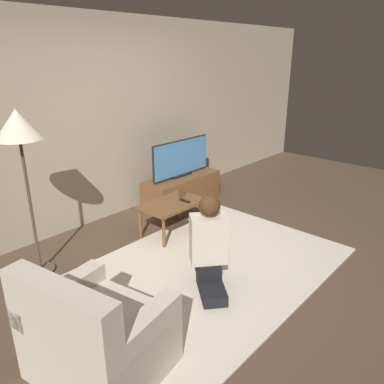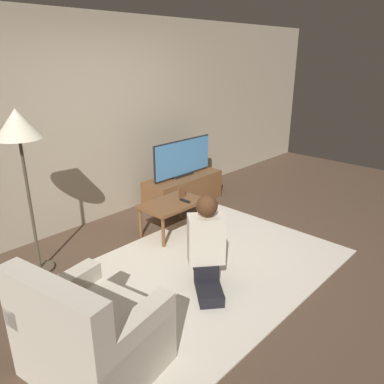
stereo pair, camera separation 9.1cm
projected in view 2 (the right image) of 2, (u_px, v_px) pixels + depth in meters
name	position (u px, v px, depth m)	size (l,w,h in m)	color
ground_plane	(207.00, 268.00, 3.93)	(10.00, 10.00, 0.00)	brown
wall_back	(93.00, 123.00, 4.72)	(10.00, 0.06, 2.60)	tan
rug	(207.00, 268.00, 3.93)	(2.87, 2.02, 0.02)	beige
tv_stand	(183.00, 190.00, 5.58)	(1.23, 0.47, 0.43)	brown
tv	(183.00, 158.00, 5.41)	(1.09, 0.08, 0.54)	black
coffee_table	(172.00, 206.00, 4.59)	(0.77, 0.49, 0.41)	brown
floor_lamp	(19.00, 133.00, 3.41)	(0.42, 0.42, 1.66)	#4C4233
armchair	(91.00, 337.00, 2.57)	(0.88, 0.98, 0.87)	beige
person_kneeling	(206.00, 243.00, 3.48)	(0.70, 0.77, 0.92)	black
picture_frame	(182.00, 192.00, 4.69)	(0.11, 0.01, 0.15)	brown
remote	(185.00, 201.00, 4.59)	(0.04, 0.15, 0.02)	black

